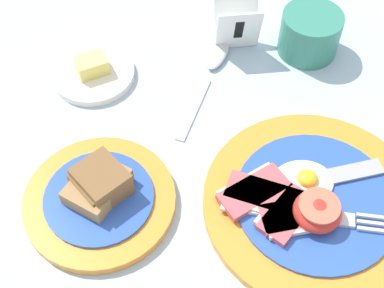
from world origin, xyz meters
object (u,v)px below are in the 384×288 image
at_px(breakfast_plate, 310,203).
at_px(butter_dish, 93,72).
at_px(number_card, 237,25).
at_px(sugar_cup, 310,32).
at_px(bread_plate, 99,195).
at_px(teaspoon_by_saucer, 212,66).

distance_m(breakfast_plate, butter_dish, 0.33).
xyz_separation_m(breakfast_plate, number_card, (-0.01, 0.27, 0.03)).
bearing_deg(sugar_cup, bread_plate, -150.16).
relative_size(breakfast_plate, sugar_cup, 3.05).
bearing_deg(number_card, butter_dish, -169.08).
bearing_deg(sugar_cup, number_card, 161.89).
xyz_separation_m(sugar_cup, number_card, (-0.09, 0.03, 0.01)).
xyz_separation_m(bread_plate, teaspoon_by_saucer, (0.17, 0.17, -0.01)).
relative_size(bread_plate, sugar_cup, 2.08).
relative_size(butter_dish, number_card, 1.50).
bearing_deg(bread_plate, butter_dish, 85.39).
bearing_deg(breakfast_plate, teaspoon_by_saucer, 102.30).
bearing_deg(teaspoon_by_saucer, sugar_cup, -55.36).
bearing_deg(breakfast_plate, number_card, 91.63).
xyz_separation_m(number_card, teaspoon_by_saucer, (-0.04, -0.04, -0.03)).
relative_size(breakfast_plate, bread_plate, 1.47).
xyz_separation_m(sugar_cup, butter_dish, (-0.30, 0.02, -0.02)).
distance_m(breakfast_plate, sugar_cup, 0.26).
height_order(sugar_cup, number_card, number_card).
relative_size(number_card, teaspoon_by_saucer, 0.42).
relative_size(bread_plate, number_card, 2.32).
xyz_separation_m(sugar_cup, teaspoon_by_saucer, (-0.14, -0.01, -0.03)).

